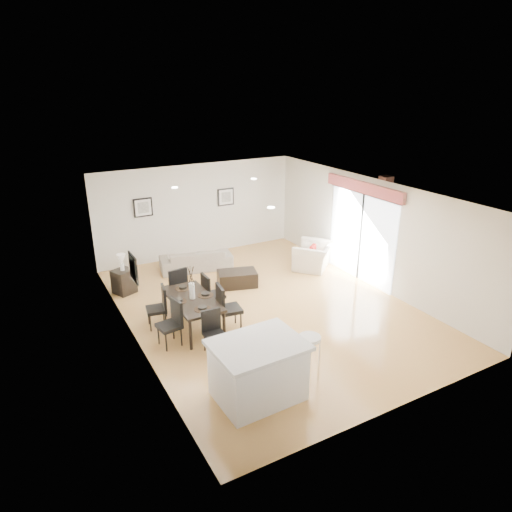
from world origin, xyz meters
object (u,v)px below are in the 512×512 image
dining_chair_wnear (173,320)px  bar_stool (309,343)px  dining_chair_enear (226,305)px  sofa (196,259)px  dining_chair_foot (177,286)px  coffee_table (237,279)px  dining_chair_efar (210,292)px  dining_table (192,301)px  armchair (313,256)px  side_table (124,281)px  dining_chair_head (213,329)px  dining_chair_wfar (160,305)px  kitchen_island (258,370)px

dining_chair_wnear → bar_stool: dining_chair_wnear is taller
dining_chair_wnear → dining_chair_enear: bearing=81.3°
sofa → dining_chair_foot: 2.35m
dining_chair_foot → coffee_table: 1.84m
dining_chair_wnear → coffee_table: 2.99m
dining_chair_efar → sofa: bearing=-15.1°
dining_table → dining_chair_wnear: 0.71m
armchair → dining_table: bearing=-20.8°
dining_chair_wnear → side_table: (-0.28, 2.81, -0.23)m
armchair → dining_chair_foot: (-4.13, -0.47, 0.20)m
sofa → dining_chair_foot: (-1.25, -1.97, 0.27)m
dining_chair_enear → dining_chair_head: dining_chair_enear is taller
dining_chair_efar → dining_chair_head: 1.54m
dining_chair_wnear → dining_chair_wfar: (-0.00, 0.80, -0.02)m
dining_table → dining_chair_enear: (0.57, -0.40, -0.05)m
armchair → dining_table: 4.41m
sofa → coffee_table: bearing=118.9°
dining_table → dining_chair_foot: 1.01m
kitchen_island → armchair: bearing=43.8°
sofa → dining_chair_wfar: bearing=65.5°
dining_chair_enear → bar_stool: 2.29m
dining_chair_wnear → dining_chair_head: bearing=34.4°
sofa → dining_chair_enear: 3.46m
dining_chair_enear → dining_chair_head: (-0.57, -0.62, -0.09)m
dining_chair_enear → side_table: 3.16m
side_table → dining_chair_efar: bearing=-54.5°
dining_chair_head → dining_chair_foot: 2.03m
dining_table → dining_chair_efar: dining_chair_efar is taller
dining_table → dining_chair_head: dining_chair_head is taller
dining_chair_head → coffee_table: bearing=58.0°
dining_table → dining_chair_wnear: bearing=-145.4°
dining_chair_wnear → dining_chair_foot: (0.59, 1.41, 0.03)m
coffee_table → sofa: bearing=124.4°
dining_chair_foot → coffee_table: (1.75, 0.43, -0.36)m
dining_chair_foot → dining_table: bearing=81.8°
armchair → dining_chair_wfar: bearing=-27.5°
armchair → dining_chair_wfar: size_ratio=1.21×
dining_chair_efar → dining_chair_foot: 0.82m
dining_chair_efar → coffee_table: size_ratio=0.97×
sofa → dining_table: (-1.26, -2.98, 0.33)m
dining_chair_wfar → bar_stool: bearing=38.8°
dining_chair_wfar → kitchen_island: (0.67, -3.02, 0.01)m
dining_chair_head → dining_chair_enear: bearing=51.1°
coffee_table → bar_stool: bar_stool is taller
armchair → dining_chair_wnear: bearing=-18.7°
coffee_table → dining_table: bearing=-124.1°
dining_chair_efar → kitchen_island: 3.07m
side_table → bar_stool: (1.95, -5.04, 0.43)m
kitchen_island → dining_chair_wnear: bearing=105.1°
dining_chair_wfar → dining_chair_head: 1.53m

